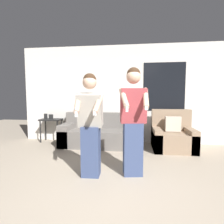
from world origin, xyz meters
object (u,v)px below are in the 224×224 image
object	(u,v)px
person_right	(133,120)
couch	(100,134)
armchair	(173,136)
person_left	(90,125)
side_table	(51,123)

from	to	relation	value
person_right	couch	bearing A→B (deg)	117.69
couch	armchair	bearing A→B (deg)	-4.10
person_left	side_table	bearing A→B (deg)	129.53
armchair	person_left	bearing A→B (deg)	-134.35
armchair	side_table	distance (m)	3.32
person_left	couch	bearing A→B (deg)	96.28
couch	side_table	size ratio (longest dim) A/B	2.47
armchair	person_left	distance (m)	2.39
armchair	person_left	world-z (taller)	person_left
armchair	person_right	distance (m)	1.89
couch	armchair	world-z (taller)	armchair
side_table	person_left	world-z (taller)	person_left
person_left	person_right	bearing A→B (deg)	11.97
person_left	person_right	world-z (taller)	person_right
side_table	person_left	distance (m)	2.63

